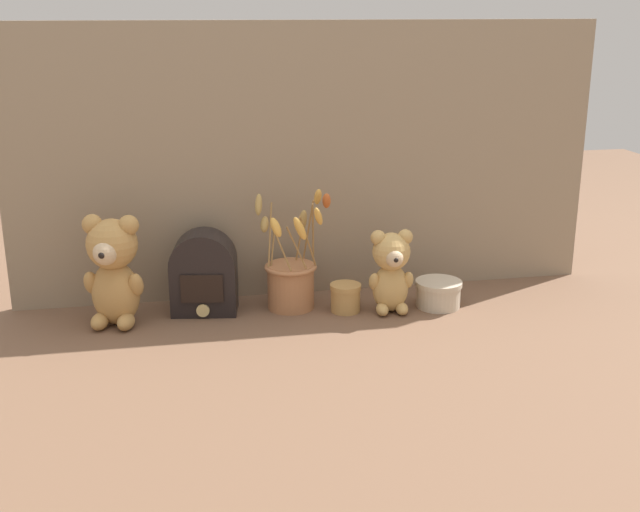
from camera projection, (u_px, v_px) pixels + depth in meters
name	position (u px, v px, depth m)	size (l,w,h in m)	color
ground_plane	(322.00, 313.00, 1.94)	(4.00, 4.00, 0.00)	brown
backdrop_wall	(309.00, 162.00, 2.00)	(1.48, 0.02, 0.68)	gray
teddy_bear_large	(113.00, 268.00, 1.84)	(0.15, 0.14, 0.26)	tan
teddy_bear_medium	(391.00, 270.00, 1.93)	(0.11, 0.10, 0.21)	tan
flower_vase	(291.00, 278.00, 1.96)	(0.18, 0.15, 0.29)	#AD7047
vintage_radio	(204.00, 274.00, 1.93)	(0.17, 0.12, 0.20)	black
decorative_tin_tall	(345.00, 297.00, 1.95)	(0.08, 0.08, 0.07)	tan
decorative_tin_short	(438.00, 293.00, 1.98)	(0.12, 0.12, 0.07)	beige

